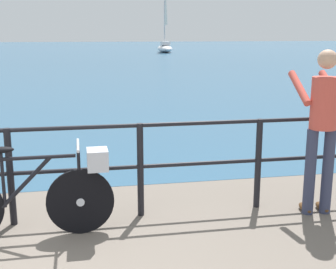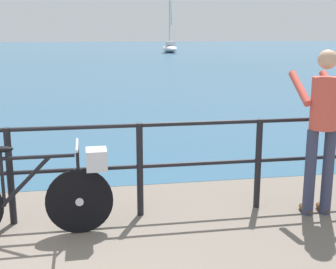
{
  "view_description": "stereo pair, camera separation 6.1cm",
  "coord_description": "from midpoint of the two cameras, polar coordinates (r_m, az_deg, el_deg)",
  "views": [
    {
      "loc": [
        1.43,
        -2.91,
        1.95
      ],
      "look_at": [
        2.37,
        2.1,
        0.8
      ],
      "focal_mm": 48.39,
      "sensor_mm": 36.0,
      "label": 1
    },
    {
      "loc": [
        1.49,
        -2.92,
        1.95
      ],
      "look_at": [
        2.37,
        2.1,
        0.8
      ],
      "focal_mm": 48.39,
      "sensor_mm": 36.0,
      "label": 2
    }
  ],
  "objects": [
    {
      "name": "bicycle",
      "position": [
        4.54,
        -16.14,
        -6.87
      ],
      "size": [
        1.7,
        0.48,
        0.92
      ],
      "rotation": [
        0.0,
        0.0,
        0.01
      ],
      "color": "black",
      "rests_on": "ground_plane"
    },
    {
      "name": "sea_surface",
      "position": [
        50.64,
        -12.47,
        10.28
      ],
      "size": [
        120.0,
        90.0,
        0.01
      ],
      "primitive_type": "cube",
      "color": "#2D5675",
      "rests_on": "ground_plane"
    },
    {
      "name": "sailboat",
      "position": [
        45.09,
        -0.43,
        11.2
      ],
      "size": [
        1.45,
        4.44,
        6.16
      ],
      "rotation": [
        0.0,
        0.0,
        1.54
      ],
      "color": "white",
      "rests_on": "sea_surface"
    },
    {
      "name": "person_at_railing",
      "position": [
        5.07,
        18.45,
        1.2
      ],
      "size": [
        0.47,
        0.65,
        1.78
      ],
      "rotation": [
        0.0,
        0.0,
        1.51
      ],
      "color": "#333851",
      "rests_on": "ground_plane"
    },
    {
      "name": "ground_plane",
      "position": [
        23.05,
        -14.34,
        7.41
      ],
      "size": [
        120.0,
        120.0,
        0.1
      ],
      "primitive_type": "cube",
      "color": "#6B6056"
    }
  ]
}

